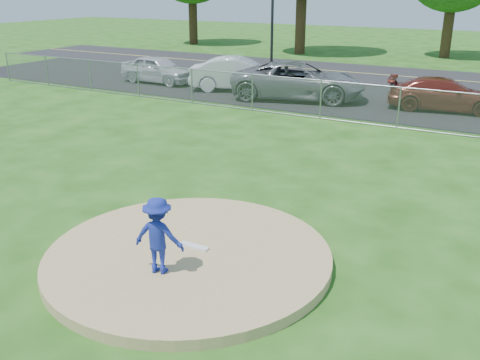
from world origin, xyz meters
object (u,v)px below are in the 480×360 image
object	(u,v)px
traffic_cone	(244,86)
parked_car_white	(240,74)
traffic_signal_left	(276,13)
parked_car_silver	(158,69)
pitcher	(158,236)
parked_car_darkred	(445,94)
parked_car_gray	(298,81)

from	to	relation	value
traffic_cone	parked_car_white	xyz separation A→B (m)	(-0.59, 0.64, 0.43)
traffic_signal_left	parked_car_silver	world-z (taller)	traffic_signal_left
traffic_signal_left	pitcher	bearing A→B (deg)	-69.05
parked_car_white	parked_car_darkred	size ratio (longest dim) A/B	1.06
traffic_signal_left	parked_car_white	xyz separation A→B (m)	(1.11, -6.34, -2.55)
parked_car_silver	parked_car_gray	bearing A→B (deg)	-90.38
traffic_cone	parked_car_white	distance (m)	0.97
pitcher	traffic_cone	distance (m)	17.37
traffic_signal_left	traffic_cone	bearing A→B (deg)	-76.32
parked_car_silver	pitcher	bearing A→B (deg)	-140.64
traffic_signal_left	parked_car_silver	distance (m)	8.00
traffic_cone	parked_car_white	size ratio (longest dim) A/B	0.15
traffic_signal_left	parked_car_silver	size ratio (longest dim) A/B	1.34
parked_car_gray	parked_car_darkred	distance (m)	6.28
traffic_cone	parked_car_gray	size ratio (longest dim) A/B	0.12
traffic_signal_left	parked_car_darkred	distance (m)	12.62
pitcher	traffic_signal_left	bearing A→B (deg)	-82.01
traffic_cone	parked_car_gray	world-z (taller)	parked_car_gray
traffic_cone	parked_car_darkred	world-z (taller)	parked_car_darkred
pitcher	parked_car_silver	size ratio (longest dim) A/B	0.33
pitcher	parked_car_gray	xyz separation A→B (m)	(-4.27, 15.94, -0.05)
parked_car_silver	parked_car_darkred	size ratio (longest dim) A/B	0.92
parked_car_silver	parked_car_darkred	bearing A→B (deg)	-86.22
parked_car_silver	parked_car_white	xyz separation A→B (m)	(4.82, 0.24, 0.09)
parked_car_white	parked_car_silver	bearing A→B (deg)	69.64
traffic_cone	parked_car_white	world-z (taller)	parked_car_white
parked_car_silver	parked_car_gray	distance (m)	8.20
traffic_signal_left	parked_car_silver	xyz separation A→B (m)	(-3.71, -6.58, -2.64)
parked_car_white	parked_car_gray	xyz separation A→B (m)	(3.37, -0.57, 0.03)
pitcher	parked_car_darkred	xyz separation A→B (m)	(1.96, 16.74, -0.22)
traffic_signal_left	traffic_cone	xyz separation A→B (m)	(1.70, -6.98, -2.98)
parked_car_gray	parked_car_white	bearing A→B (deg)	65.58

